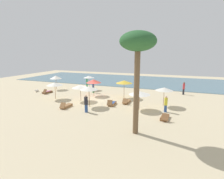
% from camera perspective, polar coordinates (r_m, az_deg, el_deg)
% --- Properties ---
extents(ground_plane, '(60.00, 60.00, 0.00)m').
position_cam_1_polar(ground_plane, '(22.77, -5.23, -3.30)').
color(ground_plane, beige).
extents(ocean_water, '(48.00, 16.00, 0.06)m').
position_cam_1_polar(ocean_water, '(38.43, 5.98, 2.96)').
color(ocean_water, slate).
rests_on(ocean_water, ground_plane).
extents(umbrella_0, '(1.94, 1.94, 2.14)m').
position_cam_1_polar(umbrella_0, '(20.35, 16.52, 0.14)').
color(umbrella_0, brown).
rests_on(umbrella_0, ground_plane).
extents(umbrella_1, '(2.15, 2.15, 2.35)m').
position_cam_1_polar(umbrella_1, '(23.23, 3.95, 2.48)').
color(umbrella_1, brown).
rests_on(umbrella_1, ground_plane).
extents(umbrella_2, '(2.06, 2.06, 2.19)m').
position_cam_1_polar(umbrella_2, '(23.82, -18.03, 1.75)').
color(umbrella_2, olive).
rests_on(umbrella_2, ground_plane).
extents(umbrella_3, '(1.72, 1.72, 2.26)m').
position_cam_1_polar(umbrella_3, '(28.63, -7.50, 4.07)').
color(umbrella_3, brown).
rests_on(umbrella_3, ground_plane).
extents(umbrella_4, '(2.09, 2.09, 2.31)m').
position_cam_1_polar(umbrella_4, '(24.52, -5.98, 2.73)').
color(umbrella_4, brown).
rests_on(umbrella_4, ground_plane).
extents(umbrella_5, '(1.86, 1.86, 2.27)m').
position_cam_1_polar(umbrella_5, '(30.01, -17.71, 3.80)').
color(umbrella_5, brown).
rests_on(umbrella_5, ground_plane).
extents(umbrella_6, '(1.98, 1.98, 2.29)m').
position_cam_1_polar(umbrella_6, '(19.55, -7.46, 0.46)').
color(umbrella_6, brown).
rests_on(umbrella_6, ground_plane).
extents(umbrella_7, '(2.22, 2.22, 2.00)m').
position_cam_1_polar(umbrella_7, '(18.56, 8.90, -1.10)').
color(umbrella_7, olive).
rests_on(umbrella_7, ground_plane).
extents(umbrella_8, '(2.11, 2.11, 2.04)m').
position_cam_1_polar(umbrella_8, '(22.10, -10.18, 1.02)').
color(umbrella_8, brown).
rests_on(umbrella_8, ground_plane).
extents(lounger_0, '(0.64, 1.68, 0.72)m').
position_cam_1_polar(lounger_0, '(20.08, -14.62, -5.22)').
color(lounger_0, olive).
rests_on(lounger_0, ground_plane).
extents(lounger_1, '(0.90, 1.73, 0.74)m').
position_cam_1_polar(lounger_1, '(27.91, -20.21, -0.78)').
color(lounger_1, brown).
rests_on(lounger_1, ground_plane).
extents(lounger_2, '(0.73, 1.72, 0.71)m').
position_cam_1_polar(lounger_2, '(16.90, 16.69, -8.59)').
color(lounger_2, brown).
rests_on(lounger_2, ground_plane).
extents(lounger_3, '(0.62, 1.69, 0.69)m').
position_cam_1_polar(lounger_3, '(21.22, 4.73, -3.94)').
color(lounger_3, olive).
rests_on(lounger_3, ground_plane).
extents(lounger_4, '(0.70, 1.67, 0.74)m').
position_cam_1_polar(lounger_4, '(20.33, 0.03, -4.58)').
color(lounger_4, olive).
rests_on(lounger_4, ground_plane).
extents(person_0, '(0.34, 0.34, 1.68)m').
position_cam_1_polar(person_0, '(18.64, 16.98, -4.51)').
color(person_0, '#2D4C8C').
rests_on(person_0, ground_plane).
extents(person_1, '(0.39, 0.39, 1.81)m').
position_cam_1_polar(person_1, '(26.56, -6.08, 0.94)').
color(person_1, '#338C59').
rests_on(person_1, ground_plane).
extents(person_2, '(0.35, 0.35, 1.82)m').
position_cam_1_polar(person_2, '(27.24, 22.16, 0.41)').
color(person_2, '#26262D').
rests_on(person_2, ground_plane).
extents(person_3, '(0.51, 0.51, 1.80)m').
position_cam_1_polar(person_3, '(17.97, -8.37, -4.51)').
color(person_3, '#2D4C8C').
rests_on(person_3, ground_plane).
extents(person_4, '(0.39, 0.39, 1.67)m').
position_cam_1_polar(person_4, '(30.84, -8.11, 2.26)').
color(person_4, '#338C59').
rests_on(person_4, ground_plane).
extents(palm_0, '(2.53, 2.53, 7.39)m').
position_cam_1_polar(palm_0, '(12.46, 8.33, 13.58)').
color(palm_0, brown).
rests_on(palm_0, ground_plane).
extents(dog, '(0.32, 0.78, 0.36)m').
position_cam_1_polar(dog, '(29.49, -23.12, -0.34)').
color(dog, silver).
rests_on(dog, ground_plane).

